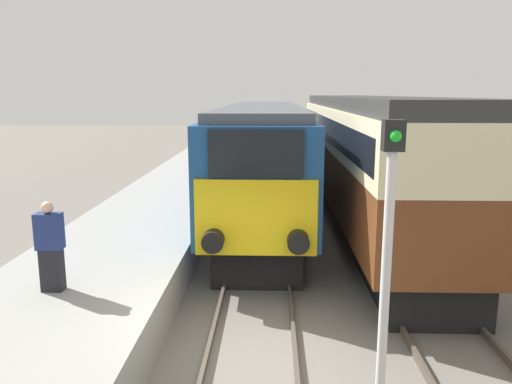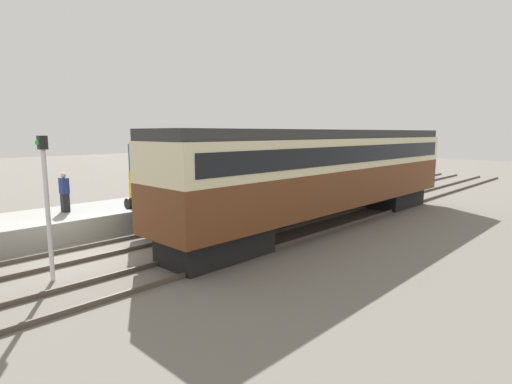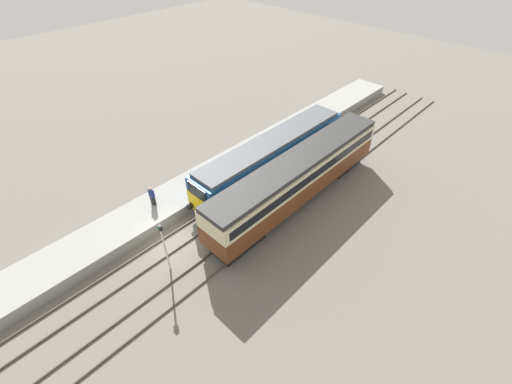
# 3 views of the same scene
# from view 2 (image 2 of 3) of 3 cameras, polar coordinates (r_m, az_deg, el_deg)

# --- Properties ---
(ground_plane) EXTENTS (120.00, 120.00, 0.00)m
(ground_plane) POSITION_cam_2_polar(r_m,az_deg,el_deg) (14.57, -23.65, -8.32)
(ground_plane) COLOR slate
(platform_left) EXTENTS (3.50, 50.00, 0.86)m
(platform_left) POSITION_cam_2_polar(r_m,az_deg,el_deg) (21.27, -7.07, -1.32)
(platform_left) COLOR gray
(platform_left) RESTS_ON ground_plane
(rails_near_track) EXTENTS (1.51, 60.00, 0.14)m
(rails_near_track) POSITION_cam_2_polar(r_m,az_deg,el_deg) (16.99, -7.87, -5.09)
(rails_near_track) COLOR #4C4238
(rails_near_track) RESTS_ON ground_plane
(rails_far_track) EXTENTS (1.50, 60.00, 0.14)m
(rails_far_track) POSITION_cam_2_polar(r_m,az_deg,el_deg) (14.55, 0.53, -7.33)
(rails_far_track) COLOR #4C4238
(rails_far_track) RESTS_ON ground_plane
(locomotive) EXTENTS (2.70, 15.94, 3.85)m
(locomotive) POSITION_cam_2_polar(r_m,az_deg,el_deg) (20.30, 3.82, 3.22)
(locomotive) COLOR black
(locomotive) RESTS_ON ground_plane
(passenger_carriage) EXTENTS (2.75, 17.28, 4.15)m
(passenger_carriage) POSITION_cam_2_polar(r_m,az_deg,el_deg) (17.54, 10.51, 3.34)
(passenger_carriage) COLOR black
(passenger_carriage) RESTS_ON ground_plane
(person_on_platform) EXTENTS (0.44, 0.26, 1.59)m
(person_on_platform) POSITION_cam_2_polar(r_m,az_deg,el_deg) (17.74, -25.68, -0.09)
(person_on_platform) COLOR black
(person_on_platform) RESTS_ON platform_left
(signal_post) EXTENTS (0.24, 0.28, 3.96)m
(signal_post) POSITION_cam_2_polar(r_m,az_deg,el_deg) (12.01, -27.76, -0.56)
(signal_post) COLOR silver
(signal_post) RESTS_ON ground_plane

